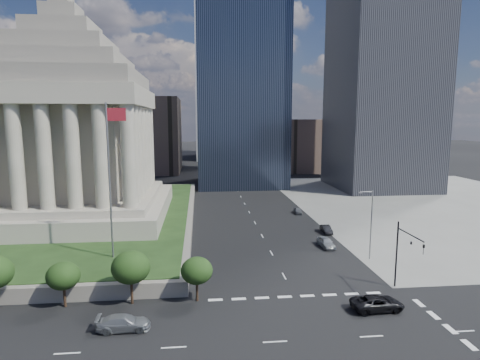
{
  "coord_description": "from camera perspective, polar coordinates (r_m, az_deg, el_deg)",
  "views": [
    {
      "loc": [
        -10.5,
        -27.91,
        19.68
      ],
      "look_at": [
        -5.53,
        21.29,
        12.3
      ],
      "focal_mm": 30.0,
      "sensor_mm": 36.0,
      "label": 1
    }
  ],
  "objects": [
    {
      "name": "traffic_signal_ne",
      "position": [
        49.68,
        22.4,
        -9.06
      ],
      "size": [
        0.3,
        5.74,
        8.0
      ],
      "color": "black",
      "rests_on": "ground"
    },
    {
      "name": "parked_sedan_near",
      "position": [
        64.85,
        12.14,
        -8.66
      ],
      "size": [
        4.64,
        2.14,
        1.54
      ],
      "primitive_type": "imported",
      "rotation": [
        0.0,
        0.0,
        0.07
      ],
      "color": "gray",
      "rests_on": "ground"
    },
    {
      "name": "ground",
      "position": [
        129.84,
        -1.07,
        -0.23
      ],
      "size": [
        500.0,
        500.0,
        0.0
      ],
      "primitive_type": "plane",
      "color": "black",
      "rests_on": "ground"
    },
    {
      "name": "highrise_ne",
      "position": [
        128.15,
        20.08,
        21.69
      ],
      "size": [
        26.0,
        28.0,
        100.0
      ],
      "primitive_type": "cube",
      "color": "black",
      "rests_on": "ground"
    },
    {
      "name": "war_memorial",
      "position": [
        79.48,
        -23.27,
        9.05
      ],
      "size": [
        34.0,
        34.0,
        39.0
      ],
      "primitive_type": null,
      "color": "gray",
      "rests_on": "plaza_lawn"
    },
    {
      "name": "pickup_truck",
      "position": [
        46.09,
        18.94,
        -16.23
      ],
      "size": [
        5.61,
        2.77,
        1.53
      ],
      "primitive_type": "imported",
      "rotation": [
        0.0,
        0.0,
        1.61
      ],
      "color": "black",
      "rests_on": "ground"
    },
    {
      "name": "sidewalk_ne",
      "position": [
        106.33,
        26.5,
        -3.07
      ],
      "size": [
        68.0,
        90.0,
        0.03
      ],
      "primitive_type": "cube",
      "color": "slate",
      "rests_on": "ground"
    },
    {
      "name": "parked_sedan_mid",
      "position": [
        72.65,
        12.16,
        -6.87
      ],
      "size": [
        1.56,
        4.11,
        1.34
      ],
      "primitive_type": "imported",
      "rotation": [
        0.0,
        0.0,
        -0.04
      ],
      "color": "black",
      "rests_on": "ground"
    },
    {
      "name": "midrise_glass",
      "position": [
        123.97,
        0.04,
        13.27
      ],
      "size": [
        26.0,
        26.0,
        60.0
      ],
      "primitive_type": "cube",
      "color": "black",
      "rests_on": "ground"
    },
    {
      "name": "parked_sedan_far",
      "position": [
        86.48,
        8.24,
        -4.33
      ],
      "size": [
        1.71,
        3.72,
        1.24
      ],
      "primitive_type": "imported",
      "rotation": [
        0.0,
        0.0,
        -0.07
      ],
      "color": "slate",
      "rests_on": "ground"
    },
    {
      "name": "plaza_lawn",
      "position": [
        87.05,
        -29.06,
        -4.41
      ],
      "size": [
        64.0,
        68.0,
        0.1
      ],
      "primitive_type": "cube",
      "color": "#1E3415",
      "rests_on": "plaza_terrace"
    },
    {
      "name": "suv_grey",
      "position": [
        41.67,
        -16.21,
        -18.92
      ],
      "size": [
        5.05,
        2.11,
        1.46
      ],
      "primitive_type": "imported",
      "rotation": [
        0.0,
        0.0,
        1.58
      ],
      "color": "slate",
      "rests_on": "ground"
    },
    {
      "name": "building_filler_ne",
      "position": [
        163.81,
        9.31,
        4.99
      ],
      "size": [
        20.0,
        30.0,
        20.0
      ],
      "primitive_type": "cube",
      "color": "brown",
      "rests_on": "ground"
    },
    {
      "name": "plaza_terrace",
      "position": [
        87.25,
        -29.02,
        -5.02
      ],
      "size": [
        66.0,
        70.0,
        1.8
      ],
      "primitive_type": "cube",
      "color": "slate",
      "rests_on": "ground"
    },
    {
      "name": "street_lamp_north",
      "position": [
        59.69,
        18.02,
        -5.52
      ],
      "size": [
        2.13,
        0.22,
        10.0
      ],
      "color": "slate",
      "rests_on": "ground"
    },
    {
      "name": "flagpole",
      "position": [
        53.53,
        -17.95,
        1.03
      ],
      "size": [
        2.52,
        0.24,
        20.0
      ],
      "color": "slate",
      "rests_on": "plaza_lawn"
    },
    {
      "name": "building_filler_nw",
      "position": [
        159.21,
        -12.88,
        6.24
      ],
      "size": [
        24.0,
        30.0,
        28.0
      ],
      "primitive_type": "cube",
      "color": "brown",
      "rests_on": "ground"
    }
  ]
}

